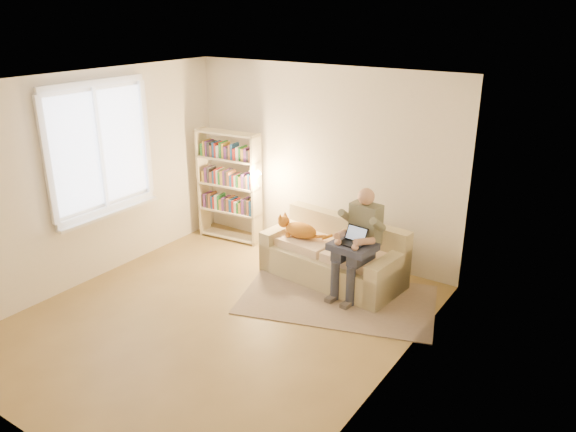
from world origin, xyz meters
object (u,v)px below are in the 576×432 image
Objects in this scene: person at (359,237)px; sofa at (334,258)px; cat at (302,230)px; laptop at (351,238)px; bookshelf at (229,181)px.

sofa is at bearing 162.46° from person.
cat is (-0.88, 0.12, -0.15)m from person.
laptop is (0.38, -0.30, 0.47)m from sofa.
laptop is (-0.05, -0.11, 0.01)m from person.
bookshelf is at bearing 174.74° from person.
laptop is at bearing -9.46° from cat.
sofa is 1.42× the size of person.
person reaches higher than sofa.
person reaches higher than laptop.
cat is (-0.45, -0.07, 0.32)m from sofa.
sofa is 0.68m from laptop.
bookshelf is (-1.49, 0.36, 0.31)m from cat.
bookshelf is at bearing 177.68° from sofa.
sofa is 2.05m from bookshelf.
cat is at bearing 178.25° from person.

